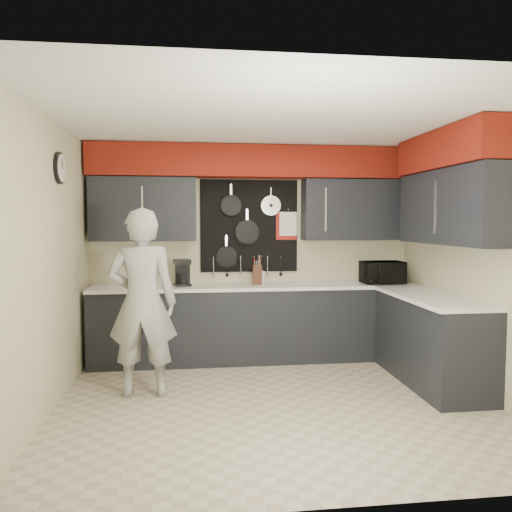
{
  "coord_description": "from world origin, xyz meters",
  "views": [
    {
      "loc": [
        -0.74,
        -4.49,
        1.68
      ],
      "look_at": [
        -0.12,
        0.5,
        1.33
      ],
      "focal_mm": 35.0,
      "sensor_mm": 36.0,
      "label": 1
    }
  ],
  "objects": [
    {
      "name": "ground",
      "position": [
        0.0,
        0.0,
        0.0
      ],
      "size": [
        4.0,
        4.0,
        0.0
      ],
      "primitive_type": "plane",
      "color": "#B6AE8E",
      "rests_on": "ground"
    },
    {
      "name": "back_wall_assembly",
      "position": [
        0.01,
        1.6,
        2.01
      ],
      "size": [
        4.0,
        0.36,
        2.6
      ],
      "color": "beige",
      "rests_on": "ground"
    },
    {
      "name": "right_wall_assembly",
      "position": [
        1.85,
        0.26,
        1.94
      ],
      "size": [
        0.36,
        3.5,
        2.6
      ],
      "color": "beige",
      "rests_on": "ground"
    },
    {
      "name": "left_wall_assembly",
      "position": [
        -1.99,
        0.02,
        1.33
      ],
      "size": [
        0.05,
        3.5,
        2.6
      ],
      "color": "beige",
      "rests_on": "ground"
    },
    {
      "name": "base_cabinets",
      "position": [
        0.49,
        1.13,
        0.46
      ],
      "size": [
        3.95,
        2.2,
        0.92
      ],
      "color": "black",
      "rests_on": "ground"
    },
    {
      "name": "microwave",
      "position": [
        1.56,
        1.37,
        1.06
      ],
      "size": [
        0.5,
        0.35,
        0.27
      ],
      "primitive_type": "imported",
      "rotation": [
        0.0,
        0.0,
        0.03
      ],
      "color": "black",
      "rests_on": "base_cabinets"
    },
    {
      "name": "knife_block",
      "position": [
        0.02,
        1.46,
        1.04
      ],
      "size": [
        0.11,
        0.11,
        0.23
      ],
      "primitive_type": "cube",
      "rotation": [
        0.0,
        0.0,
        -0.03
      ],
      "color": "#342010",
      "rests_on": "base_cabinets"
    },
    {
      "name": "utensil_crock",
      "position": [
        0.05,
        1.49,
        1.0
      ],
      "size": [
        0.12,
        0.12,
        0.16
      ],
      "primitive_type": "cylinder",
      "color": "white",
      "rests_on": "base_cabinets"
    },
    {
      "name": "coffee_maker",
      "position": [
        -0.88,
        1.45,
        1.08
      ],
      "size": [
        0.22,
        0.25,
        0.32
      ],
      "rotation": [
        0.0,
        0.0,
        0.24
      ],
      "color": "black",
      "rests_on": "base_cabinets"
    },
    {
      "name": "person",
      "position": [
        -1.24,
        0.34,
        0.91
      ],
      "size": [
        0.69,
        0.47,
        1.81
      ],
      "primitive_type": "imported",
      "rotation": [
        0.0,
        0.0,
        3.09
      ],
      "color": "#9C9C9A",
      "rests_on": "ground"
    }
  ]
}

